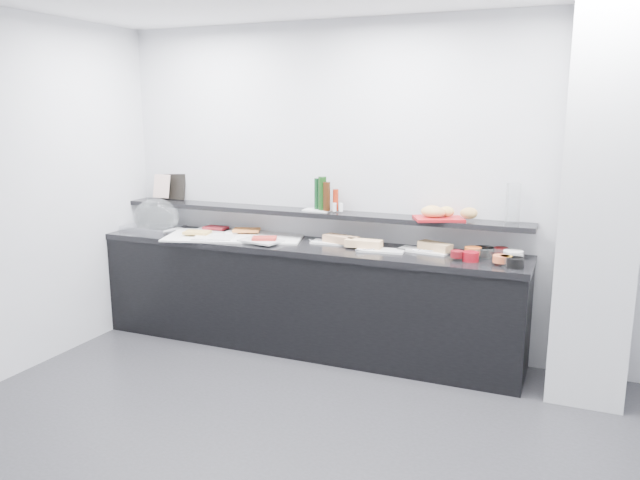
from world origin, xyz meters
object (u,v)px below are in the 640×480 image
at_px(cloche_base, 153,227).
at_px(bread_tray, 439,219).
at_px(carafe, 513,203).
at_px(condiment_tray, 317,210).
at_px(sandwich_plate_mid, 381,250).
at_px(framed_print, 174,186).

bearing_deg(cloche_base, bread_tray, 5.13).
bearing_deg(carafe, condiment_tray, -178.94).
xyz_separation_m(cloche_base, bread_tray, (2.61, 0.12, 0.24)).
relative_size(sandwich_plate_mid, carafe, 1.22).
distance_m(framed_print, condiment_tray, 1.52).
distance_m(bread_tray, carafe, 0.56).
relative_size(cloche_base, bread_tray, 1.39).
distance_m(condiment_tray, bread_tray, 1.03).
bearing_deg(condiment_tray, sandwich_plate_mid, -16.66).
relative_size(sandwich_plate_mid, bread_tray, 1.00).
distance_m(sandwich_plate_mid, condiment_tray, 0.71).
distance_m(cloche_base, sandwich_plate_mid, 2.20).
bearing_deg(bread_tray, framed_print, 152.59).
bearing_deg(cloche_base, framed_print, 79.64).
relative_size(bread_tray, carafe, 1.22).
bearing_deg(cloche_base, condiment_tray, 8.14).
bearing_deg(cloche_base, sandwich_plate_mid, 1.12).
bearing_deg(carafe, cloche_base, -176.59).
height_order(cloche_base, condiment_tray, condiment_tray).
relative_size(framed_print, bread_tray, 0.71).
bearing_deg(framed_print, carafe, -0.74).
xyz_separation_m(cloche_base, condiment_tray, (1.58, 0.16, 0.24)).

